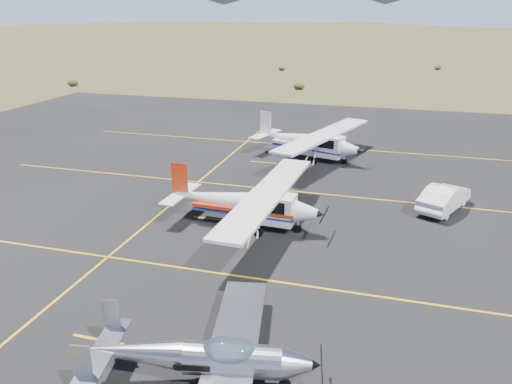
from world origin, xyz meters
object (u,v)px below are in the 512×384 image
at_px(aircraft_cessna, 245,201).
at_px(sedan, 444,197).
at_px(aircraft_low_wing, 206,358).
at_px(aircraft_plain, 309,140).

relative_size(aircraft_cessna, sedan, 2.73).
distance_m(aircraft_low_wing, sedan, 18.63).
bearing_deg(aircraft_low_wing, sedan, 54.56).
xyz_separation_m(aircraft_low_wing, sedan, (7.81, 16.91, -0.24)).
distance_m(aircraft_low_wing, aircraft_plain, 25.02).
bearing_deg(aircraft_plain, aircraft_cessna, -76.29).
height_order(aircraft_plain, sedan, aircraft_plain).
relative_size(aircraft_cessna, aircraft_plain, 0.97).
height_order(aircraft_cessna, sedan, aircraft_cessna).
relative_size(aircraft_low_wing, sedan, 2.14).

